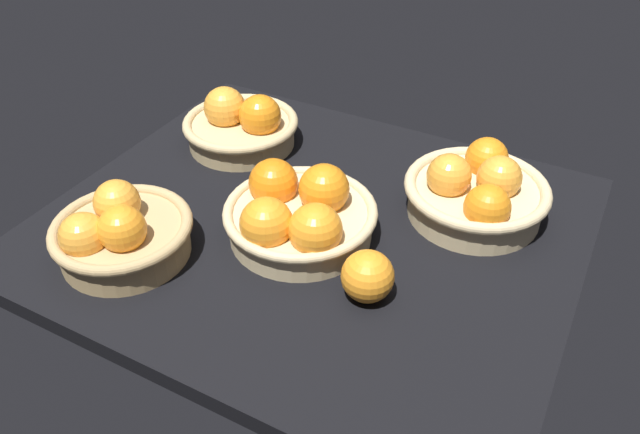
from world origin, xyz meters
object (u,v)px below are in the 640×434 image
Objects in this scene: basket_near_left at (477,192)px; loose_orange_front_gap at (368,276)px; basket_near_right at (241,125)px; basket_center at (300,215)px; basket_far_right at (119,233)px.

basket_near_left reaches higher than loose_orange_front_gap.
loose_orange_front_gap is (-38.80, 26.74, -0.36)cm from basket_near_right.
basket_near_right is at bearing -39.24° from basket_center.
basket_center is (-23.98, 19.58, 0.27)cm from basket_near_right.
basket_near_left is (-46.42, 0.88, 0.41)cm from basket_near_right.
basket_center is 3.20× the size of loose_orange_front_gap.
basket_center is at bearing -25.78° from loose_orange_front_gap.
loose_orange_front_gap is at bearing -165.56° from basket_far_right.
basket_center is 29.22cm from basket_near_left.
loose_orange_front_gap is at bearing 154.22° from basket_center.
loose_orange_front_gap is (7.63, 25.86, -0.77)cm from basket_near_left.
basket_center is at bearing 39.80° from basket_near_left.
basket_far_right is 0.88× the size of basket_center.
basket_far_right is 2.82× the size of loose_orange_front_gap.
basket_far_right is 37.76cm from loose_orange_front_gap.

